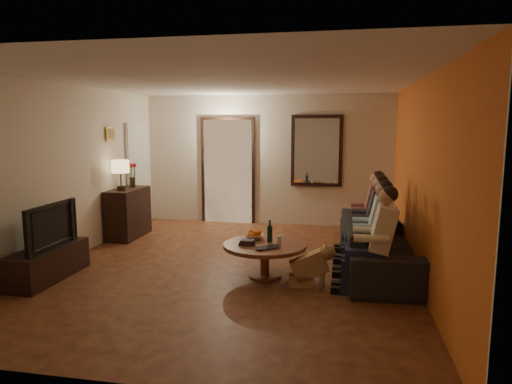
% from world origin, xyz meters
% --- Properties ---
extents(floor, '(5.00, 6.00, 0.01)m').
position_xyz_m(floor, '(0.00, 0.00, 0.00)').
color(floor, '#451E12').
rests_on(floor, ground).
extents(ceiling, '(5.00, 6.00, 0.01)m').
position_xyz_m(ceiling, '(0.00, 0.00, 2.60)').
color(ceiling, white).
rests_on(ceiling, back_wall).
extents(back_wall, '(5.00, 0.02, 2.60)m').
position_xyz_m(back_wall, '(0.00, 3.00, 1.30)').
color(back_wall, beige).
rests_on(back_wall, floor).
extents(front_wall, '(5.00, 0.02, 2.60)m').
position_xyz_m(front_wall, '(0.00, -3.00, 1.30)').
color(front_wall, beige).
rests_on(front_wall, floor).
extents(left_wall, '(0.02, 6.00, 2.60)m').
position_xyz_m(left_wall, '(-2.50, 0.00, 1.30)').
color(left_wall, beige).
rests_on(left_wall, floor).
extents(right_wall, '(0.02, 6.00, 2.60)m').
position_xyz_m(right_wall, '(2.50, 0.00, 1.30)').
color(right_wall, beige).
rests_on(right_wall, floor).
extents(orange_accent, '(0.01, 6.00, 2.60)m').
position_xyz_m(orange_accent, '(2.49, 0.00, 1.30)').
color(orange_accent, '#C66321').
rests_on(orange_accent, right_wall).
extents(kitchen_doorway, '(1.00, 0.06, 2.10)m').
position_xyz_m(kitchen_doorway, '(-0.80, 2.98, 1.05)').
color(kitchen_doorway, '#FFE0A5').
rests_on(kitchen_doorway, floor).
extents(door_trim, '(1.12, 0.04, 2.22)m').
position_xyz_m(door_trim, '(-0.80, 2.97, 1.05)').
color(door_trim, black).
rests_on(door_trim, floor).
extents(fridge_glimpse, '(0.45, 0.03, 1.70)m').
position_xyz_m(fridge_glimpse, '(-0.55, 2.98, 0.90)').
color(fridge_glimpse, silver).
rests_on(fridge_glimpse, floor).
extents(mirror_frame, '(1.00, 0.05, 1.40)m').
position_xyz_m(mirror_frame, '(1.00, 2.96, 1.50)').
color(mirror_frame, black).
rests_on(mirror_frame, back_wall).
extents(mirror_glass, '(0.86, 0.02, 1.26)m').
position_xyz_m(mirror_glass, '(1.00, 2.93, 1.50)').
color(mirror_glass, white).
rests_on(mirror_glass, back_wall).
extents(white_door, '(0.06, 0.85, 2.04)m').
position_xyz_m(white_door, '(-2.46, 2.30, 1.02)').
color(white_door, white).
rests_on(white_door, floor).
extents(framed_art, '(0.03, 0.28, 0.24)m').
position_xyz_m(framed_art, '(-2.47, 1.30, 1.85)').
color(framed_art, '#B28C33').
rests_on(framed_art, left_wall).
extents(art_canvas, '(0.01, 0.22, 0.18)m').
position_xyz_m(art_canvas, '(-2.46, 1.30, 1.85)').
color(art_canvas, brown).
rests_on(art_canvas, left_wall).
extents(dresser, '(0.45, 0.99, 0.88)m').
position_xyz_m(dresser, '(-2.25, 1.40, 0.44)').
color(dresser, black).
rests_on(dresser, floor).
extents(table_lamp, '(0.30, 0.30, 0.54)m').
position_xyz_m(table_lamp, '(-2.25, 1.18, 1.15)').
color(table_lamp, beige).
rests_on(table_lamp, dresser).
extents(flower_vase, '(0.14, 0.14, 0.44)m').
position_xyz_m(flower_vase, '(-2.25, 1.62, 1.10)').
color(flower_vase, '#B11214').
rests_on(flower_vase, dresser).
extents(tv_stand, '(0.45, 1.26, 0.42)m').
position_xyz_m(tv_stand, '(-2.25, -0.91, 0.21)').
color(tv_stand, black).
rests_on(tv_stand, floor).
extents(tv, '(1.01, 0.13, 0.58)m').
position_xyz_m(tv, '(-2.25, -0.91, 0.71)').
color(tv, black).
rests_on(tv, tv_stand).
extents(sofa, '(2.48, 1.09, 0.71)m').
position_xyz_m(sofa, '(2.04, 0.27, 0.36)').
color(sofa, black).
rests_on(sofa, floor).
extents(person_a, '(0.60, 0.40, 1.20)m').
position_xyz_m(person_a, '(1.94, -0.63, 0.60)').
color(person_a, tan).
rests_on(person_a, sofa).
extents(person_b, '(0.60, 0.40, 1.20)m').
position_xyz_m(person_b, '(1.94, -0.03, 0.60)').
color(person_b, tan).
rests_on(person_b, sofa).
extents(person_c, '(0.60, 0.40, 1.20)m').
position_xyz_m(person_c, '(1.94, 0.57, 0.60)').
color(person_c, tan).
rests_on(person_c, sofa).
extents(person_d, '(0.60, 0.40, 1.20)m').
position_xyz_m(person_d, '(1.94, 1.17, 0.60)').
color(person_d, tan).
rests_on(person_d, sofa).
extents(dog, '(0.58, 0.30, 0.56)m').
position_xyz_m(dog, '(1.14, -0.53, 0.28)').
color(dog, '#9D7548').
rests_on(dog, floor).
extents(coffee_table, '(1.39, 1.39, 0.45)m').
position_xyz_m(coffee_table, '(0.53, -0.28, 0.23)').
color(coffee_table, brown).
rests_on(coffee_table, floor).
extents(bowl, '(0.26, 0.26, 0.06)m').
position_xyz_m(bowl, '(0.35, -0.06, 0.48)').
color(bowl, white).
rests_on(bowl, coffee_table).
extents(oranges, '(0.20, 0.20, 0.08)m').
position_xyz_m(oranges, '(0.35, -0.06, 0.55)').
color(oranges, orange).
rests_on(oranges, bowl).
extents(wine_bottle, '(0.07, 0.07, 0.31)m').
position_xyz_m(wine_bottle, '(0.58, -0.18, 0.60)').
color(wine_bottle, black).
rests_on(wine_bottle, coffee_table).
extents(wine_glass, '(0.06, 0.06, 0.10)m').
position_xyz_m(wine_glass, '(0.71, -0.23, 0.50)').
color(wine_glass, silver).
rests_on(wine_glass, coffee_table).
extents(book_stack, '(0.20, 0.15, 0.07)m').
position_xyz_m(book_stack, '(0.31, -0.38, 0.48)').
color(book_stack, black).
rests_on(book_stack, coffee_table).
extents(laptop, '(0.39, 0.37, 0.03)m').
position_xyz_m(laptop, '(0.63, -0.56, 0.46)').
color(laptop, black).
rests_on(laptop, coffee_table).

